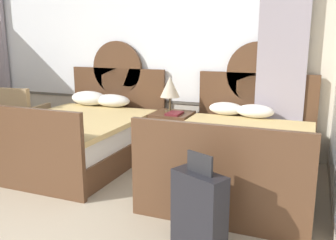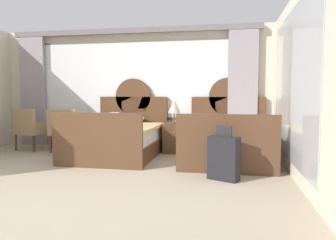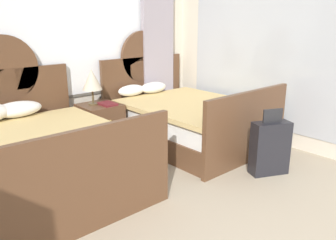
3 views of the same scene
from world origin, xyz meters
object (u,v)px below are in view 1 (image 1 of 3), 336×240
bed_near_window (82,135)px  nightstand_between_beds (172,135)px  armchair_by_window_left (20,113)px  suitcase_on_floor (199,211)px  bed_near_mirror (240,154)px  book_on_nightstand (174,113)px  table_lamp_on_nightstand (170,87)px

bed_near_window → nightstand_between_beds: bearing=29.6°
nightstand_between_beds → armchair_by_window_left: armchair_by_window_left is taller
nightstand_between_beds → suitcase_on_floor: size_ratio=0.79×
bed_near_mirror → book_on_nightstand: size_ratio=8.20×
bed_near_window → book_on_nightstand: size_ratio=8.20×
bed_near_window → table_lamp_on_nightstand: 1.34m
bed_near_mirror → table_lamp_on_nightstand: 1.43m
table_lamp_on_nightstand → bed_near_mirror: bearing=-31.2°
nightstand_between_beds → armchair_by_window_left: (-2.34, -0.35, 0.19)m
armchair_by_window_left → suitcase_on_floor: 3.76m
nightstand_between_beds → suitcase_on_floor: bearing=-63.7°
bed_near_window → armchair_by_window_left: bed_near_window is taller
bed_near_mirror → book_on_nightstand: bed_near_mirror is taller
nightstand_between_beds → book_on_nightstand: 0.35m
nightstand_between_beds → bed_near_window: bearing=-150.4°
table_lamp_on_nightstand → armchair_by_window_left: (-2.28, -0.41, -0.46)m
armchair_by_window_left → nightstand_between_beds: bearing=8.5°
nightstand_between_beds → table_lamp_on_nightstand: size_ratio=1.27×
bed_near_window → armchair_by_window_left: (-1.28, 0.25, 0.15)m
bed_near_window → suitcase_on_floor: 2.53m
bed_near_window → book_on_nightstand: 1.26m
nightstand_between_beds → bed_near_mirror: bearing=-30.4°
book_on_nightstand → suitcase_on_floor: bearing=-64.1°
bed_near_window → bed_near_mirror: bearing=-0.3°
bed_near_window → nightstand_between_beds: 1.22m
bed_near_mirror → nightstand_between_beds: 1.22m
bed_near_mirror → nightstand_between_beds: size_ratio=3.46×
armchair_by_window_left → table_lamp_on_nightstand: bearing=10.1°
nightstand_between_beds → table_lamp_on_nightstand: table_lamp_on_nightstand is taller
bed_near_window → suitcase_on_floor: size_ratio=2.74×
table_lamp_on_nightstand → armchair_by_window_left: size_ratio=0.54×
book_on_nightstand → suitcase_on_floor: size_ratio=0.33×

